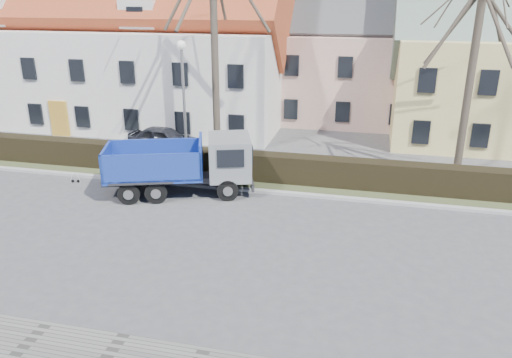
% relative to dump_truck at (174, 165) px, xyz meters
% --- Properties ---
extents(ground, '(120.00, 120.00, 0.00)m').
position_rel_dump_truck_xyz_m(ground, '(2.41, -3.59, -1.32)').
color(ground, '#474749').
extents(curb_far, '(80.00, 0.30, 0.12)m').
position_rel_dump_truck_xyz_m(curb_far, '(2.41, 1.01, -1.26)').
color(curb_far, '#9C9A98').
rests_on(curb_far, ground).
extents(grass_strip, '(80.00, 3.00, 0.10)m').
position_rel_dump_truck_xyz_m(grass_strip, '(2.41, 2.61, -1.27)').
color(grass_strip, '#3D4627').
rests_on(grass_strip, ground).
extents(hedge, '(60.00, 0.90, 1.30)m').
position_rel_dump_truck_xyz_m(hedge, '(2.41, 2.41, -0.67)').
color(hedge, black).
rests_on(hedge, ground).
extents(building_white, '(26.80, 10.80, 9.50)m').
position_rel_dump_truck_xyz_m(building_white, '(-10.59, 12.41, 3.43)').
color(building_white, silver).
rests_on(building_white, ground).
extents(building_pink, '(10.80, 8.80, 8.00)m').
position_rel_dump_truck_xyz_m(building_pink, '(6.41, 16.41, 2.68)').
color(building_pink, '#C99E8E').
rests_on(building_pink, ground).
extents(tree_1, '(9.20, 9.20, 12.65)m').
position_rel_dump_truck_xyz_m(tree_1, '(0.41, 4.91, 5.00)').
color(tree_1, '#3E352B').
rests_on(tree_1, ground).
extents(tree_2, '(8.00, 8.00, 11.00)m').
position_rel_dump_truck_xyz_m(tree_2, '(12.41, 4.91, 4.18)').
color(tree_2, '#3E352B').
rests_on(tree_2, ground).
extents(dump_truck, '(7.06, 4.46, 2.65)m').
position_rel_dump_truck_xyz_m(dump_truck, '(0.00, 0.00, 0.00)').
color(dump_truck, navy).
rests_on(dump_truck, ground).
extents(streetlight, '(0.50, 0.50, 6.40)m').
position_rel_dump_truck_xyz_m(streetlight, '(-0.75, 3.41, 1.88)').
color(streetlight, gray).
rests_on(streetlight, ground).
extents(cart_frame, '(0.66, 0.46, 0.55)m').
position_rel_dump_truck_xyz_m(cart_frame, '(-5.30, 0.15, -1.05)').
color(cart_frame, silver).
rests_on(cart_frame, ground).
extents(parked_car_a, '(4.13, 1.81, 1.38)m').
position_rel_dump_truck_xyz_m(parked_car_a, '(-3.04, 5.92, -0.63)').
color(parked_car_a, black).
rests_on(parked_car_a, ground).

